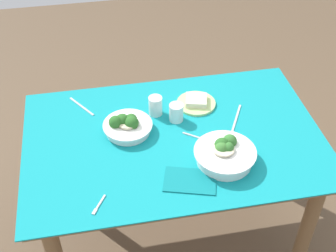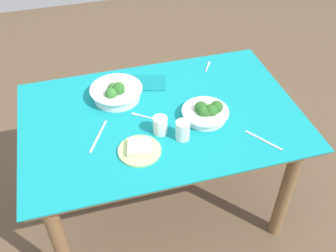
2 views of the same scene
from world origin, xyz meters
The scene contains 12 objects.
ground_plane centered at (0.00, 0.00, 0.00)m, with size 6.00×6.00×0.00m, color brown.
dining_table centered at (0.00, 0.00, 0.62)m, with size 1.37×0.90×0.74m.
broccoli_bowl_far centered at (-0.20, 0.08, 0.77)m, with size 0.23×0.23×0.09m.
broccoli_bowl_near centered at (0.19, -0.19, 0.78)m, with size 0.27×0.27×0.10m.
bread_side_plate centered at (0.16, 0.22, 0.75)m, with size 0.19×0.19×0.04m.
water_glass_center centered at (-0.05, 0.18, 0.78)m, with size 0.07×0.07×0.10m, color silver.
water_glass_side centered at (0.04, 0.12, 0.78)m, with size 0.07×0.07×0.09m, color silver.
fork_by_far_bowl centered at (0.10, -0.02, 0.74)m, with size 0.10×0.07×0.00m.
fork_by_near_bowl centered at (-0.37, -0.34, 0.74)m, with size 0.06×0.09×0.00m.
table_knife_left centered at (0.32, 0.07, 0.74)m, with size 0.22×0.01×0.00m, color #B7B7BC.
table_knife_right centered at (-0.41, 0.30, 0.74)m, with size 0.19×0.01×0.00m, color #B7B7BC.
napkin_folded_upper centered at (0.01, -0.28, 0.74)m, with size 0.22×0.14×0.01m, color #0F777D.
Camera 2 is at (0.36, 1.42, 1.99)m, focal length 41.91 mm.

